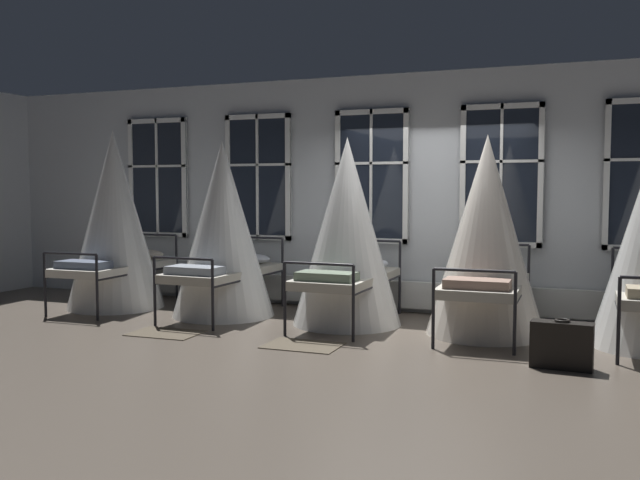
{
  "coord_description": "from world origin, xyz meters",
  "views": [
    {
      "loc": [
        2.05,
        -7.93,
        1.69
      ],
      "look_at": [
        -1.2,
        0.22,
        1.04
      ],
      "focal_mm": 39.47,
      "sensor_mm": 36.0,
      "label": 1
    }
  ],
  "objects_px": {
    "cot_fourth": "(486,238)",
    "suitcase_dark": "(562,345)",
    "cot_first": "(115,222)",
    "cot_second": "(223,231)",
    "cot_third": "(347,234)"
  },
  "relations": [
    {
      "from": "cot_second",
      "to": "cot_fourth",
      "type": "xyz_separation_m",
      "value": [
        3.41,
        0.04,
        -0.01
      ]
    },
    {
      "from": "cot_third",
      "to": "suitcase_dark",
      "type": "xyz_separation_m",
      "value": [
        2.59,
        -1.3,
        -0.9
      ]
    },
    {
      "from": "cot_first",
      "to": "cot_fourth",
      "type": "bearing_deg",
      "value": -90.76
    },
    {
      "from": "suitcase_dark",
      "to": "cot_second",
      "type": "bearing_deg",
      "value": 166.69
    },
    {
      "from": "cot_second",
      "to": "cot_fourth",
      "type": "bearing_deg",
      "value": -87.97
    },
    {
      "from": "cot_first",
      "to": "cot_third",
      "type": "height_order",
      "value": "cot_first"
    },
    {
      "from": "cot_second",
      "to": "suitcase_dark",
      "type": "xyz_separation_m",
      "value": [
        4.32,
        -1.26,
        -0.9
      ]
    },
    {
      "from": "cot_first",
      "to": "suitcase_dark",
      "type": "bearing_deg",
      "value": -102.96
    },
    {
      "from": "cot_first",
      "to": "cot_third",
      "type": "relative_size",
      "value": 1.08
    },
    {
      "from": "cot_first",
      "to": "cot_fourth",
      "type": "height_order",
      "value": "cot_first"
    },
    {
      "from": "cot_fourth",
      "to": "suitcase_dark",
      "type": "relative_size",
      "value": 4.03
    },
    {
      "from": "cot_first",
      "to": "suitcase_dark",
      "type": "height_order",
      "value": "cot_first"
    },
    {
      "from": "cot_second",
      "to": "cot_first",
      "type": "bearing_deg",
      "value": 91.54
    },
    {
      "from": "cot_first",
      "to": "cot_third",
      "type": "bearing_deg",
      "value": -90.44
    },
    {
      "from": "cot_first",
      "to": "cot_second",
      "type": "xyz_separation_m",
      "value": [
        1.74,
        0.01,
        -0.09
      ]
    }
  ]
}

